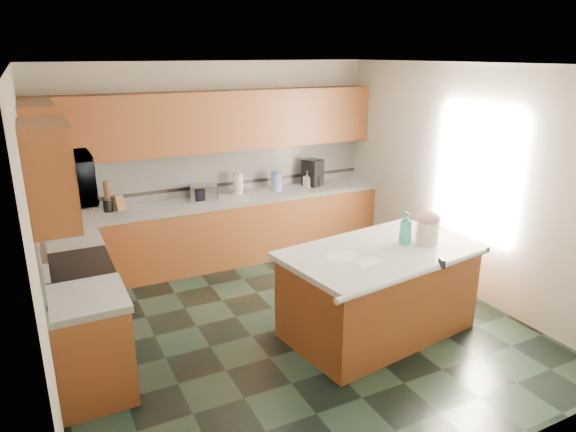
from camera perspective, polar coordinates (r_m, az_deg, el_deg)
floor at (r=5.63m, az=0.25°, el=-12.12°), size 4.60×4.60×0.00m
ceiling at (r=4.89m, az=0.29°, el=16.51°), size 4.60×4.60×0.00m
wall_back at (r=7.18m, az=-8.23°, el=5.87°), size 4.60×0.04×2.70m
wall_front at (r=3.35m, az=18.91°, el=-9.08°), size 4.60×0.04×2.70m
wall_left at (r=4.59m, az=-26.52°, el=-2.69°), size 0.04×4.60×2.70m
wall_right at (r=6.46m, az=18.97°, el=3.75°), size 0.04×4.60×2.70m
back_base_cab at (r=7.14m, az=-7.07°, el=-1.84°), size 4.60×0.60×0.86m
back_countertop at (r=7.00m, az=-7.21°, el=1.71°), size 4.60×0.64×0.06m
back_upper_cab at (r=6.91m, az=-7.94°, el=10.39°), size 4.60×0.33×0.78m
back_backsplash at (r=7.18m, az=-8.11°, el=4.92°), size 4.60×0.02×0.63m
back_accent_band at (r=7.21m, az=-8.02°, el=3.41°), size 4.60×0.01×0.05m
left_base_cab_rear at (r=6.12m, az=-22.65°, el=-6.54°), size 0.60×0.82×0.86m
left_counter_rear at (r=5.96m, az=-23.17°, el=-2.49°), size 0.64×0.82×0.06m
left_base_cab_front at (r=4.75m, az=-20.96°, el=-13.55°), size 0.60×0.72×0.86m
left_counter_front at (r=4.54m, az=-21.60°, el=-8.55°), size 0.64×0.72×0.06m
left_backsplash at (r=5.15m, az=-26.14°, el=-1.91°), size 0.02×2.30×0.63m
left_accent_band at (r=5.21m, az=-25.79°, el=-3.92°), size 0.01×2.30×0.05m
left_upper_cab_rear at (r=5.84m, az=-25.84°, el=7.47°), size 0.33×1.09×0.78m
left_upper_cab_front at (r=4.20m, az=-25.04°, el=4.18°), size 0.33×0.72×0.78m
range_body at (r=5.40m, az=-21.91°, el=-9.62°), size 0.60×0.76×0.88m
range_oven_door at (r=5.44m, az=-18.79°, el=-9.53°), size 0.02×0.68×0.55m
range_cooktop at (r=5.22m, az=-22.48°, el=-5.11°), size 0.62×0.78×0.04m
range_handle at (r=5.28m, az=-18.88°, el=-5.81°), size 0.02×0.66×0.02m
range_backguard at (r=5.17m, az=-25.50°, el=-4.28°), size 0.06×0.76×0.18m
microwave at (r=4.97m, az=-23.60°, el=3.79°), size 0.50×0.73×0.41m
island_base at (r=5.43m, az=9.96°, el=-8.51°), size 1.98×1.30×0.86m
island_top at (r=5.24m, az=10.22°, el=-3.99°), size 2.09×1.41×0.06m
island_bullnose at (r=4.83m, az=14.33°, el=-6.20°), size 1.94×0.32×0.06m
treat_jar at (r=5.47m, az=15.25°, el=-1.76°), size 0.27×0.27×0.24m
treat_jar_lid at (r=5.42m, az=15.38°, el=-0.21°), size 0.25×0.25×0.15m
treat_jar_knob at (r=5.41m, az=15.42°, el=0.31°), size 0.08×0.03×0.03m
treat_jar_knob_end_l at (r=5.38m, az=15.10°, el=0.25°), size 0.04×0.04×0.04m
treat_jar_knob_end_r at (r=5.43m, az=15.74°, el=0.36°), size 0.04×0.04×0.04m
soap_bottle_island at (r=5.39m, az=12.95°, el=-1.28°), size 0.16×0.16×0.34m
paper_sheet_a at (r=4.91m, az=8.76°, el=-5.02°), size 0.30×0.24×0.00m
paper_sheet_b at (r=4.99m, az=6.04°, el=-4.53°), size 0.34×0.27×0.00m
clamp_body at (r=5.01m, az=16.70°, el=-5.03°), size 0.05×0.09×0.08m
clamp_handle at (r=4.98m, az=17.10°, el=-5.45°), size 0.01×0.06×0.01m
knife_block at (r=6.70m, az=-18.24°, el=1.34°), size 0.14×0.17×0.21m
utensil_crock at (r=6.72m, az=-19.35°, el=1.11°), size 0.12×0.12×0.15m
utensil_bundle at (r=6.67m, az=-19.52°, el=2.66°), size 0.07×0.07×0.22m
toaster_oven at (r=6.93m, az=-9.32°, el=2.59°), size 0.40×0.33×0.20m
toaster_oven_door at (r=6.83m, az=-9.04°, el=2.37°), size 0.31×0.01×0.16m
paper_towel at (r=7.13m, az=-5.53°, el=3.58°), size 0.13×0.13×0.30m
paper_towel_base at (r=7.16m, az=-5.50°, el=2.47°), size 0.20×0.20×0.01m
water_jug at (r=7.31m, az=-1.29°, el=3.85°), size 0.16×0.16×0.26m
water_jug_neck at (r=7.28m, az=-1.30°, el=4.98°), size 0.07×0.07×0.04m
coffee_maker at (r=7.59m, az=2.77°, el=4.85°), size 0.31×0.32×0.39m
coffee_carafe at (r=7.57m, az=2.97°, el=3.92°), size 0.16×0.16×0.16m
soap_bottle_back at (r=7.53m, az=2.18°, el=4.12°), size 0.14×0.14×0.23m
soap_back_cap at (r=7.50m, az=2.20°, el=5.07°), size 0.02×0.02×0.03m
window_light_proxy at (r=6.27m, az=20.20°, el=4.63°), size 0.02×1.40×1.10m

